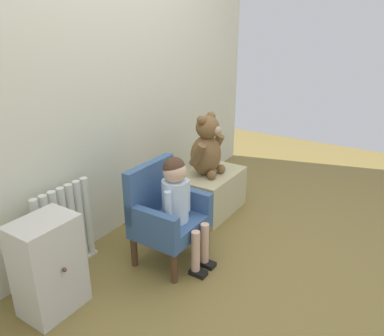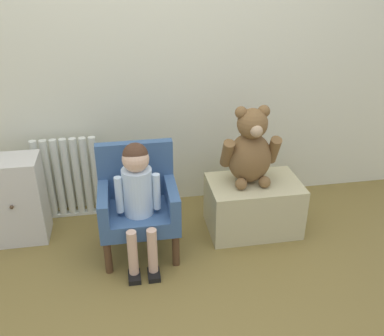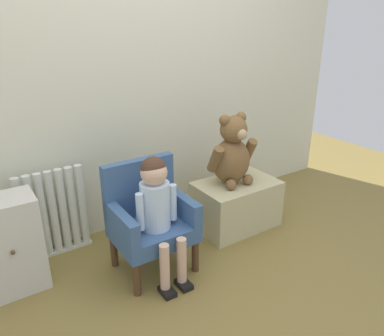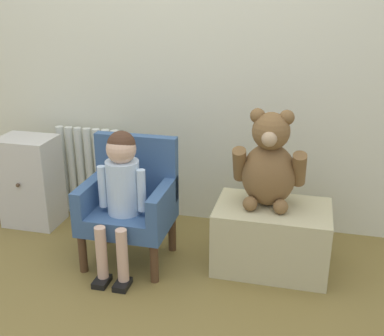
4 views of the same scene
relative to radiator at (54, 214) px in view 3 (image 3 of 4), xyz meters
name	(u,v)px [view 3 (image 3 of 4)]	position (x,y,z in m)	size (l,w,h in m)	color
ground_plane	(231,301)	(0.66, -0.99, -0.29)	(6.00, 6.00, 0.00)	olive
back_wall	(131,57)	(0.66, 0.12, 0.91)	(3.80, 0.05, 2.40)	beige
radiator	(54,214)	(0.00, 0.00, 0.00)	(0.43, 0.05, 0.58)	silver
small_dresser	(9,245)	(-0.29, -0.22, -0.01)	(0.33, 0.27, 0.56)	beige
child_armchair	(149,217)	(0.45, -0.45, 0.05)	(0.45, 0.39, 0.67)	#395884
child_figure	(157,201)	(0.45, -0.56, 0.20)	(0.25, 0.35, 0.74)	silver
low_bench	(236,204)	(1.20, -0.37, -0.11)	(0.59, 0.38, 0.35)	#BCB486
large_teddy_bear	(232,153)	(1.16, -0.35, 0.28)	(0.37, 0.26, 0.50)	brown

